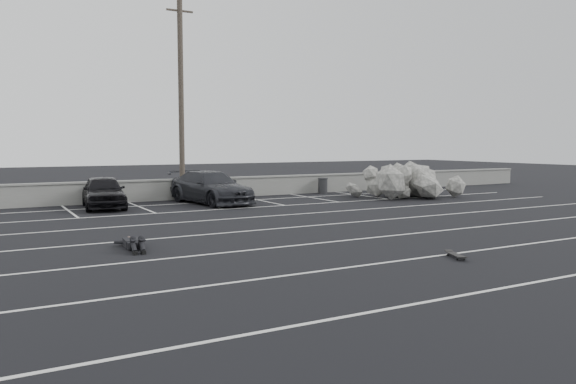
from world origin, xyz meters
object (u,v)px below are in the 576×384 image
car_right (211,187)px  utility_pole (181,99)px  person (132,239)px  skateboard (456,255)px  car_left (103,192)px  trash_bin (323,186)px  riprap_pile (413,185)px

car_right → utility_pole: bearing=105.9°
person → skateboard: size_ratio=2.89×
car_left → trash_bin: 12.40m
riprap_pile → skateboard: (-9.76, -12.64, -0.55)m
car_right → trash_bin: size_ratio=5.94×
person → skateboard: 8.60m
trash_bin → skateboard: 18.11m
trash_bin → riprap_pile: size_ratio=0.15×
car_right → skateboard: (0.69, -14.92, -0.69)m
utility_pole → car_left: bearing=-163.3°
trash_bin → car_right: bearing=-166.0°
riprap_pile → person: 18.02m
utility_pole → skateboard: size_ratio=12.24×
person → car_right: bearing=62.0°
car_left → utility_pole: utility_pole is taller
riprap_pile → skateboard: size_ratio=7.13×
car_right → skateboard: size_ratio=6.54×
riprap_pile → person: size_ratio=2.47×
riprap_pile → skateboard: bearing=-127.7°
car_right → trash_bin: 7.71m
car_left → car_right: size_ratio=0.81×
skateboard → car_right: bearing=113.2°
trash_bin → person: 17.68m
riprap_pile → car_left: bearing=169.7°
car_left → utility_pole: (4.01, 1.20, 4.26)m
utility_pole → person: utility_pole is taller
car_left → utility_pole: 5.97m
car_right → riprap_pile: bearing=-22.8°
car_left → trash_bin: (12.32, 1.37, -0.27)m
person → skateboard: (6.72, -5.37, -0.15)m
trash_bin → person: bearing=-139.8°
car_right → person: car_right is taller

